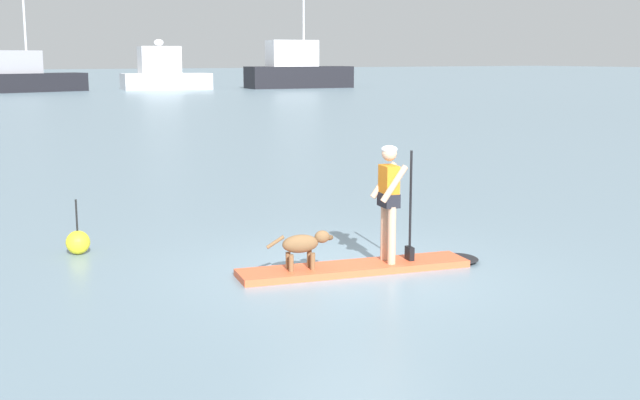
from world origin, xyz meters
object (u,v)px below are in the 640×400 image
object	(u,v)px
moored_boat_center	(18,77)
moored_boat_outer	(297,70)
moored_boat_port	(164,73)
paddleboard	(369,267)
marker_buoy	(78,242)
person_paddler	(390,195)
dog	(304,244)

from	to	relation	value
moored_boat_center	moored_boat_outer	bearing A→B (deg)	-7.49
moored_boat_center	moored_boat_port	size ratio (longest dim) A/B	1.35
paddleboard	moored_boat_outer	world-z (taller)	moored_boat_outer
marker_buoy	moored_boat_center	bearing A→B (deg)	80.91
person_paddler	dog	size ratio (longest dim) A/B	1.74
dog	moored_boat_port	xyz separation A→B (m)	(20.81, 65.83, 1.05)
dog	moored_boat_outer	distance (m)	70.90
marker_buoy	moored_boat_outer	bearing A→B (deg)	58.95
person_paddler	dog	distance (m)	1.46
dog	moored_boat_center	size ratio (longest dim) A/B	0.08
person_paddler	marker_buoy	distance (m)	4.99
moored_boat_center	marker_buoy	world-z (taller)	moored_boat_center
moored_boat_port	marker_buoy	xyz separation A→B (m)	(-23.28, -62.92, -1.31)
person_paddler	moored_boat_port	bearing A→B (deg)	73.54
person_paddler	marker_buoy	world-z (taller)	person_paddler
paddleboard	dog	distance (m)	1.08
moored_boat_center	moored_boat_outer	distance (m)	26.04
moored_boat_center	moored_boat_port	bearing A→B (deg)	-0.33
dog	marker_buoy	world-z (taller)	marker_buoy
paddleboard	moored_boat_outer	size ratio (longest dim) A/B	0.35
moored_boat_center	moored_boat_outer	world-z (taller)	moored_boat_outer
paddleboard	moored_boat_outer	xyz separation A→B (m)	(32.44, 62.70, 1.69)
moored_boat_port	paddleboard	bearing A→B (deg)	-106.72
moored_boat_center	person_paddler	bearing A→B (deg)	-95.46
paddleboard	moored_boat_center	size ratio (longest dim) A/B	0.32
moored_boat_center	moored_boat_port	distance (m)	13.20
dog	moored_boat_outer	size ratio (longest dim) A/B	0.09
marker_buoy	paddleboard	bearing A→B (deg)	-41.97
person_paddler	dog	world-z (taller)	person_paddler
moored_boat_outer	person_paddler	bearing A→B (deg)	-117.11
dog	paddleboard	bearing A→B (deg)	-10.96
paddleboard	person_paddler	size ratio (longest dim) A/B	2.19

